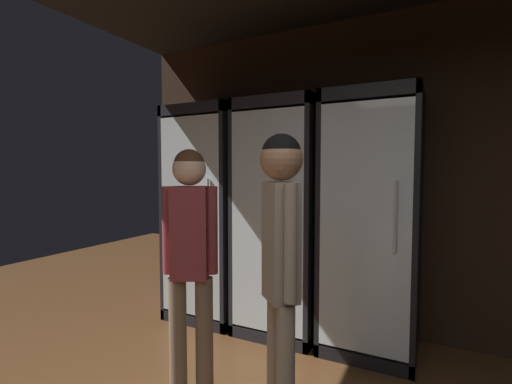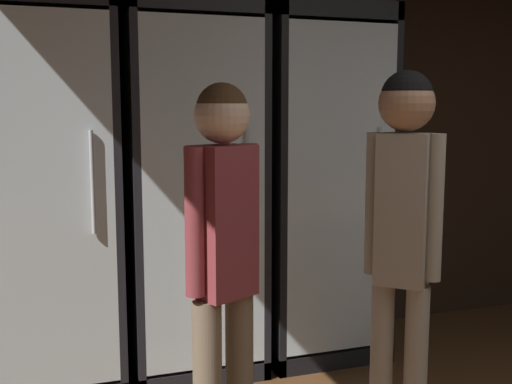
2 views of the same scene
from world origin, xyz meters
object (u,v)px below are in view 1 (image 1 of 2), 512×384
(cooler_left, at_px, (283,219))
(shopper_near, at_px, (190,249))
(cooler_center, at_px, (372,225))
(cooler_far_left, at_px, (212,214))
(shopper_far, at_px, (281,249))

(cooler_left, xyz_separation_m, shopper_near, (-0.14, -1.19, -0.05))
(cooler_center, relative_size, shopper_near, 1.30)
(cooler_far_left, bearing_deg, cooler_left, 0.17)
(cooler_far_left, relative_size, shopper_near, 1.30)
(cooler_far_left, relative_size, shopper_far, 1.26)
(cooler_far_left, distance_m, shopper_near, 1.35)
(shopper_near, distance_m, shopper_far, 0.71)
(cooler_center, bearing_deg, cooler_far_left, -179.97)
(shopper_near, relative_size, shopper_far, 0.97)
(cooler_far_left, xyz_separation_m, shopper_near, (0.63, -1.19, -0.06))
(cooler_far_left, height_order, shopper_far, cooler_far_left)
(cooler_left, bearing_deg, shopper_near, -96.77)
(cooler_far_left, height_order, cooler_left, same)
(shopper_far, bearing_deg, cooler_left, 112.09)
(cooler_center, distance_m, shopper_far, 1.37)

